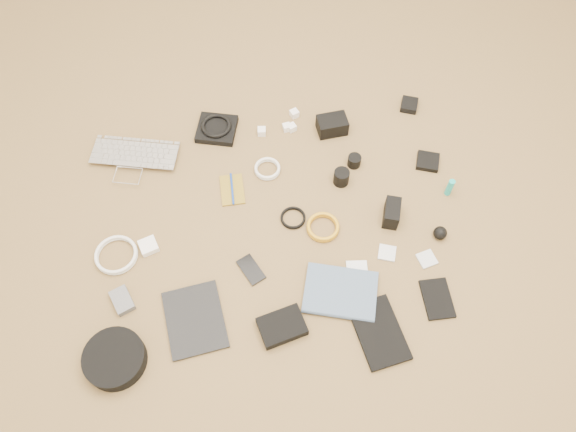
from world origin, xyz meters
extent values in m
cube|color=brown|center=(0.00, 0.00, -0.02)|extent=(4.00, 4.00, 0.04)
imported|color=silver|center=(-0.52, 0.38, 0.01)|extent=(0.40, 0.33, 0.03)
cube|color=black|center=(-0.17, 0.50, 0.01)|extent=(0.20, 0.19, 0.03)
torus|color=black|center=(-0.17, 0.50, 0.04)|extent=(0.17, 0.17, 0.02)
cube|color=white|center=(0.02, 0.46, 0.02)|extent=(0.04, 0.04, 0.03)
cube|color=white|center=(0.12, 0.46, 0.01)|extent=(0.03, 0.03, 0.03)
cube|color=white|center=(0.17, 0.53, 0.02)|extent=(0.04, 0.04, 0.03)
cube|color=white|center=(0.14, 0.46, 0.01)|extent=(0.04, 0.04, 0.03)
cube|color=black|center=(0.31, 0.42, 0.03)|extent=(0.12, 0.09, 0.07)
cube|color=black|center=(0.66, 0.49, 0.01)|extent=(0.09, 0.10, 0.03)
cube|color=olive|center=(-0.14, 0.20, 0.00)|extent=(0.09, 0.14, 0.01)
cylinder|color=#1439A9|center=(-0.14, 0.20, 0.01)|extent=(0.01, 0.14, 0.01)
torus|color=white|center=(0.01, 0.27, 0.01)|extent=(0.11, 0.11, 0.01)
cylinder|color=black|center=(0.29, 0.16, 0.03)|extent=(0.06, 0.06, 0.07)
cylinder|color=black|center=(0.36, 0.24, 0.02)|extent=(0.07, 0.07, 0.05)
cube|color=black|center=(0.65, 0.19, 0.01)|extent=(0.11, 0.11, 0.02)
cube|color=white|center=(-0.48, 0.00, 0.01)|extent=(0.08, 0.08, 0.03)
torus|color=white|center=(-0.59, -0.02, 0.01)|extent=(0.18, 0.18, 0.01)
torus|color=black|center=(0.07, 0.03, 0.00)|extent=(0.12, 0.12, 0.01)
torus|color=gold|center=(0.17, -0.03, 0.01)|extent=(0.15, 0.15, 0.01)
cube|color=black|center=(0.44, -0.03, 0.04)|extent=(0.09, 0.12, 0.08)
cylinder|color=#1AA9A1|center=(0.69, 0.04, 0.04)|extent=(0.03, 0.03, 0.08)
cube|color=#5C5D62|center=(-0.58, -0.20, 0.01)|extent=(0.09, 0.11, 0.03)
cube|color=black|center=(-0.33, -0.31, 0.01)|extent=(0.22, 0.27, 0.01)
cube|color=black|center=(-0.12, -0.16, 0.00)|extent=(0.10, 0.13, 0.01)
cube|color=silver|center=(0.26, -0.23, 0.01)|extent=(0.09, 0.09, 0.01)
cube|color=silver|center=(0.39, -0.17, 0.00)|extent=(0.08, 0.08, 0.01)
cube|color=silver|center=(0.52, -0.22, 0.00)|extent=(0.07, 0.07, 0.01)
sphere|color=black|center=(0.60, -0.14, 0.03)|extent=(0.06, 0.06, 0.05)
cylinder|color=black|center=(-0.60, -0.41, 0.03)|extent=(0.24, 0.24, 0.06)
cube|color=black|center=(-0.04, -0.39, 0.02)|extent=(0.17, 0.14, 0.04)
imported|color=#475D79|center=(0.15, -0.39, 0.01)|extent=(0.30, 0.26, 0.03)
cube|color=black|center=(0.28, -0.46, 0.01)|extent=(0.18, 0.26, 0.02)
cube|color=black|center=(0.51, -0.38, 0.01)|extent=(0.10, 0.15, 0.01)
camera|label=1|loc=(-0.13, -1.01, 1.86)|focal=35.00mm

